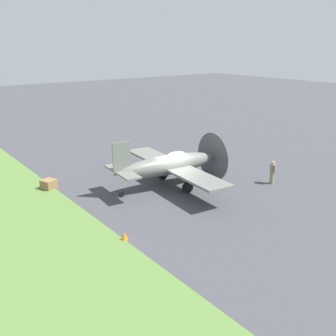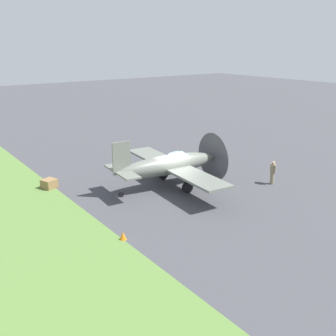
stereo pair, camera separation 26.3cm
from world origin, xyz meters
TOP-DOWN VIEW (x-y plane):
  - ground_plane at (0.00, 0.00)m, footprint 160.00×160.00m
  - airplane_lead at (-0.58, -0.04)m, footprint 11.14×8.82m
  - ground_crew_chief at (3.39, 6.31)m, footprint 0.61×0.38m
  - supply_crate at (-5.45, -7.15)m, footprint 1.15×1.15m
  - runway_marker_cone at (4.43, -6.83)m, footprint 0.36×0.36m

SIDE VIEW (x-z plane):
  - ground_plane at x=0.00m, z-range 0.00..0.00m
  - runway_marker_cone at x=4.43m, z-range 0.00..0.44m
  - supply_crate at x=-5.45m, z-range 0.00..0.64m
  - ground_crew_chief at x=3.39m, z-range 0.05..1.78m
  - airplane_lead at x=-0.58m, z-range -0.32..3.64m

